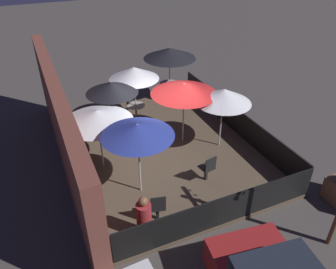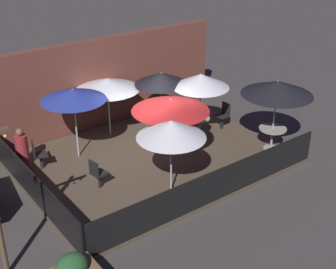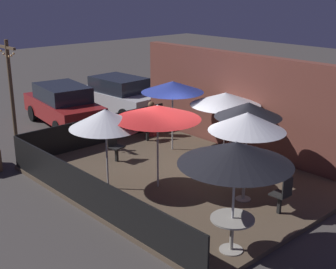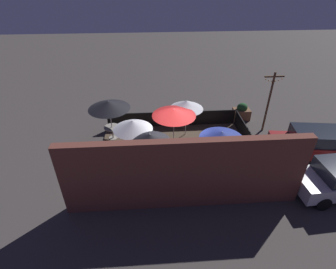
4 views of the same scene
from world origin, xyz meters
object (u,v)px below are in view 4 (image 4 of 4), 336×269
Objects in this scene: patio_umbrella_0 at (109,105)px; dining_table_0 at (112,129)px; patio_umbrella_3 at (222,135)px; patio_chair_0 at (112,152)px; patio_umbrella_1 at (133,125)px; dining_table_1 at (135,150)px; parked_car_0 at (315,143)px; patio_umbrella_2 at (188,151)px; patio_umbrella_4 at (174,112)px; patio_chair_2 at (245,162)px; planter_box at (241,112)px; patio_chair_1 at (217,139)px; patron_0 at (255,168)px; patio_umbrella_5 at (186,105)px; patio_umbrella_6 at (150,138)px; light_post at (269,99)px.

dining_table_0 is at bearing -26.57° from patio_umbrella_0.
patio_chair_0 is at bearing -13.51° from patio_umbrella_3.
patio_umbrella_0 reaches higher than patio_umbrella_1.
parked_car_0 is (-9.23, 0.26, 0.17)m from dining_table_1.
patio_umbrella_2 is 0.96× the size of patio_umbrella_4.
patio_umbrella_4 is at bearing 163.78° from dining_table_0.
planter_box reaches higher than patio_chair_2.
patio_umbrella_0 is at bearing -22.71° from patio_chair_1.
patio_umbrella_4 reaches higher than dining_table_1.
patio_chair_2 is (-5.31, 1.24, -0.05)m from dining_table_1.
patio_umbrella_3 reaches higher than patron_0.
dining_table_1 is 0.64× the size of planter_box.
patron_0 reaches higher than planter_box.
dining_table_0 is at bearing -56.86° from dining_table_1.
patio_umbrella_1 is 0.51× the size of parked_car_0.
patio_umbrella_5 reaches higher than patio_chair_1.
dining_table_1 is 0.77× the size of patio_chair_1.
patio_umbrella_0 is at bearing -31.88° from patio_umbrella_3.
patio_chair_2 is at bearing 177.99° from patio_umbrella_6.
planter_box is (-3.91, -1.82, -1.59)m from patio_umbrella_5.
patron_0 is at bearing 151.39° from dining_table_0.
dining_table_0 is (4.21, 0.08, -1.37)m from patio_umbrella_5.
dining_table_0 is 0.97× the size of patio_chair_1.
patio_umbrella_2 is at bearing 140.40° from patio_umbrella_1.
patron_0 is at bearing 162.92° from dining_table_1.
patio_umbrella_2 is 0.98× the size of patio_umbrella_6.
patio_umbrella_3 reaches higher than patio_umbrella_1.
patio_umbrella_0 is at bearing 1.15° from patio_umbrella_5.
patio_umbrella_2 is 2.36× the size of patio_chair_1.
patio_umbrella_3 is 2.05× the size of planter_box.
dining_table_0 is 0.20× the size of parked_car_0.
patron_0 is (-3.22, -0.25, -1.32)m from patio_umbrella_2.
parked_car_0 reaches higher than planter_box.
patio_umbrella_3 is 6.17m from planter_box.
patron_0 is at bearing 29.62° from parked_car_0.
patio_umbrella_3 reaches higher than patio_umbrella_5.
patio_umbrella_5 is 1.74× the size of patron_0.
dining_table_0 is (1.35, -2.08, -1.47)m from patio_umbrella_1.
dining_table_0 is at bearing 1.15° from patio_umbrella_5.
patio_umbrella_6 is at bearing 127.04° from patio_umbrella_1.
patio_umbrella_0 is 2.54× the size of patio_chair_2.
planter_box reaches higher than dining_table_1.
patio_chair_2 is at bearing 103.92° from patio_chair_1.
light_post reaches higher than patio_umbrella_1.
patio_umbrella_6 is at bearing 124.51° from patio_umbrella_0.
patio_umbrella_1 is at bearing 123.14° from dining_table_0.
patio_umbrella_0 reaches higher than patio_umbrella_4.
patio_umbrella_4 is 5.77m from light_post.
parked_car_0 is at bearing 167.56° from dining_table_0.
dining_table_0 is 7.94m from patron_0.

